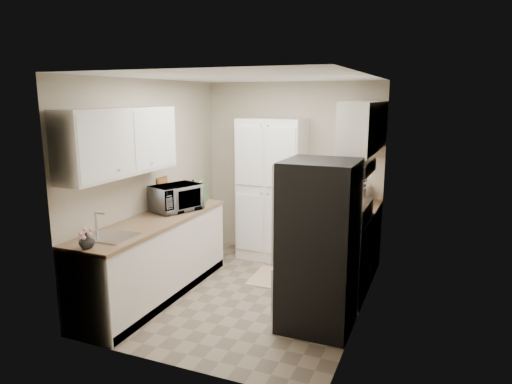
% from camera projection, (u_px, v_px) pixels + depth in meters
% --- Properties ---
extents(ground, '(3.20, 3.20, 0.00)m').
position_uv_depth(ground, '(248.00, 294.00, 5.40)').
color(ground, '#7A6B56').
rests_on(ground, ground).
extents(room_shell, '(2.64, 3.24, 2.52)m').
position_uv_depth(room_shell, '(246.00, 158.00, 5.07)').
color(room_shell, '#B2A78F').
rests_on(room_shell, ground).
extents(pantry_cabinet, '(0.90, 0.55, 2.00)m').
position_uv_depth(pantry_cabinet, '(272.00, 190.00, 6.46)').
color(pantry_cabinet, silver).
rests_on(pantry_cabinet, ground).
extents(base_cabinet_left, '(0.60, 2.30, 0.88)m').
position_uv_depth(base_cabinet_left, '(155.00, 259.00, 5.29)').
color(base_cabinet_left, silver).
rests_on(base_cabinet_left, ground).
extents(countertop_left, '(0.63, 2.33, 0.04)m').
position_uv_depth(countertop_left, '(154.00, 221.00, 5.20)').
color(countertop_left, '#846647').
rests_on(countertop_left, base_cabinet_left).
extents(base_cabinet_right, '(0.60, 0.80, 0.88)m').
position_uv_depth(base_cabinet_right, '(353.00, 240.00, 6.02)').
color(base_cabinet_right, silver).
rests_on(base_cabinet_right, ground).
extents(countertop_right, '(0.63, 0.83, 0.04)m').
position_uv_depth(countertop_right, '(354.00, 206.00, 5.93)').
color(countertop_right, '#846647').
rests_on(countertop_right, base_cabinet_right).
extents(electric_range, '(0.71, 0.78, 1.13)m').
position_uv_depth(electric_range, '(339.00, 256.00, 5.29)').
color(electric_range, '#B7B7BC').
rests_on(electric_range, ground).
extents(refrigerator, '(0.70, 0.72, 1.70)m').
position_uv_depth(refrigerator, '(319.00, 245.00, 4.51)').
color(refrigerator, '#B7B7BC').
rests_on(refrigerator, ground).
extents(microwave, '(0.58, 0.68, 0.32)m').
position_uv_depth(microwave, '(176.00, 198.00, 5.57)').
color(microwave, silver).
rests_on(microwave, countertop_left).
extents(wine_bottle, '(0.07, 0.07, 0.28)m').
position_uv_depth(wine_bottle, '(193.00, 192.00, 6.02)').
color(wine_bottle, black).
rests_on(wine_bottle, countertop_left).
extents(flower_vase, '(0.14, 0.14, 0.15)m').
position_uv_depth(flower_vase, '(87.00, 240.00, 4.20)').
color(flower_vase, silver).
rests_on(flower_vase, countertop_left).
extents(cutting_board, '(0.10, 0.23, 0.30)m').
position_uv_depth(cutting_board, '(204.00, 192.00, 5.99)').
color(cutting_board, '#307D32').
rests_on(cutting_board, countertop_left).
extents(toaster_oven, '(0.32, 0.40, 0.23)m').
position_uv_depth(toaster_oven, '(357.00, 193.00, 6.03)').
color(toaster_oven, '#B6B6BB').
rests_on(toaster_oven, countertop_right).
extents(fruit_basket, '(0.36, 0.36, 0.12)m').
position_uv_depth(fruit_basket, '(357.00, 181.00, 5.99)').
color(fruit_basket, '#FF4300').
rests_on(fruit_basket, toaster_oven).
extents(kitchen_mat, '(0.46, 0.71, 0.01)m').
position_uv_depth(kitchen_mat, '(270.00, 277.00, 5.91)').
color(kitchen_mat, tan).
rests_on(kitchen_mat, ground).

